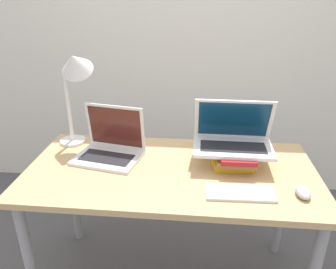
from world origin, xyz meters
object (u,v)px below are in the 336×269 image
laptop_on_books (233,138)px  mouse (303,192)px  wireless_keyboard (240,193)px  laptop_left (110,147)px  desk_lamp (74,74)px  book_stack (234,155)px

laptop_on_books → mouse: (0.28, -0.27, -0.11)m
wireless_keyboard → mouse: bearing=2.6°
laptop_left → laptop_on_books: bearing=-0.3°
mouse → laptop_left: bearing=162.9°
laptop_left → wireless_keyboard: (0.63, -0.28, -0.04)m
laptop_left → mouse: (0.89, -0.27, -0.03)m
laptop_left → mouse: laptop_left is taller
laptop_on_books → mouse: size_ratio=3.82×
wireless_keyboard → desk_lamp: desk_lamp is taller
laptop_on_books → wireless_keyboard: laptop_on_books is taller
desk_lamp → wireless_keyboard: bearing=-25.7°
book_stack → mouse: book_stack is taller
laptop_on_books → desk_lamp: desk_lamp is taller
laptop_left → wireless_keyboard: bearing=-24.4°
laptop_left → mouse: 0.93m
book_stack → laptop_left: bearing=178.7°
laptop_left → book_stack: size_ratio=1.20×
desk_lamp → mouse: bearing=-19.5°
book_stack → laptop_on_books: 0.09m
laptop_left → wireless_keyboard: laptop_left is taller
laptop_left → laptop_on_books: 0.62m
wireless_keyboard → mouse: 0.26m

